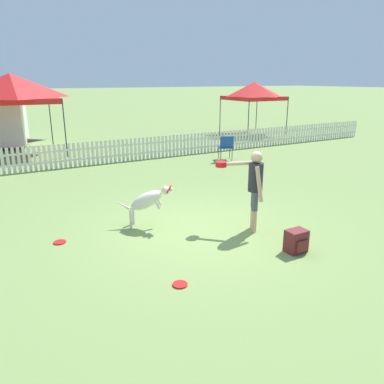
% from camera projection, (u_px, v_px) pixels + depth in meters
% --- Properties ---
extents(ground_plane, '(240.00, 240.00, 0.00)m').
position_uv_depth(ground_plane, '(204.00, 230.00, 7.41)').
color(ground_plane, olive).
extents(handler_person, '(0.72, 0.99, 1.58)m').
position_uv_depth(handler_person, '(253.00, 182.00, 7.16)').
color(handler_person, tan).
rests_on(handler_person, ground_plane).
extents(leaping_dog, '(1.05, 0.78, 0.92)m').
position_uv_depth(leaping_dog, '(147.00, 200.00, 7.43)').
color(leaping_dog, beige).
rests_on(leaping_dog, ground_plane).
extents(frisbee_near_handler, '(0.22, 0.22, 0.02)m').
position_uv_depth(frisbee_near_handler, '(60.00, 242.00, 6.84)').
color(frisbee_near_handler, red).
rests_on(frisbee_near_handler, ground_plane).
extents(frisbee_near_dog, '(0.22, 0.22, 0.02)m').
position_uv_depth(frisbee_near_dog, '(180.00, 284.00, 5.43)').
color(frisbee_near_dog, red).
rests_on(frisbee_near_dog, ground_plane).
extents(backpack_on_grass, '(0.36, 0.30, 0.40)m').
position_uv_depth(backpack_on_grass, '(296.00, 241.00, 6.43)').
color(backpack_on_grass, maroon).
rests_on(backpack_on_grass, ground_plane).
extents(picket_fence, '(26.76, 0.04, 0.82)m').
position_uv_depth(picket_fence, '(102.00, 152.00, 13.07)').
color(picket_fence, silver).
rests_on(picket_fence, ground_plane).
extents(folding_chair_center, '(0.65, 0.66, 0.90)m').
position_uv_depth(folding_chair_center, '(226.00, 145.00, 13.64)').
color(folding_chair_center, '#333338').
rests_on(folding_chair_center, ground_plane).
extents(canopy_tent_main, '(3.12, 3.12, 3.08)m').
position_uv_depth(canopy_tent_main, '(11.00, 88.00, 14.19)').
color(canopy_tent_main, '#333338').
rests_on(canopy_tent_main, ground_plane).
extents(canopy_tent_secondary, '(2.59, 2.59, 2.72)m').
position_uv_depth(canopy_tent_secondary, '(254.00, 91.00, 19.80)').
color(canopy_tent_secondary, '#333338').
rests_on(canopy_tent_secondary, ground_plane).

